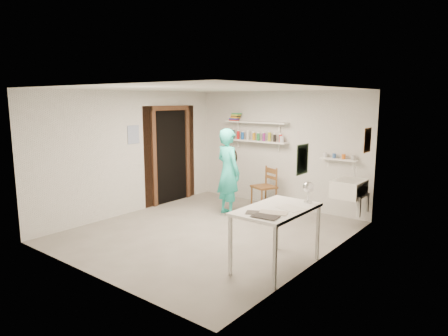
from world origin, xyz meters
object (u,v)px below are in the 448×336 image
Objects in this scene: wooden_chair at (264,187)px; desk_lamp at (308,187)px; wall_clock at (232,156)px; belfast_sink at (349,188)px; work_table at (276,238)px; man at (228,172)px.

desk_lamp reaches higher than wooden_chair.
wall_clock reaches higher than desk_lamp.
belfast_sink is 2.27m from work_table.
wooden_chair is (0.33, 0.77, -0.38)m from man.
belfast_sink is 1.83m from wooden_chair.
wooden_chair is 2.90m from work_table.
wall_clock is 0.33× the size of wooden_chair.
man reaches higher than wall_clock.
belfast_sink is 2.30m from wall_clock.
belfast_sink is 0.65× the size of wooden_chair.
wall_clock is (-0.07, 0.21, 0.28)m from man.
wooden_chair is 6.00× the size of desk_lamp.
work_table is at bearing 159.72° from man.
man reaches higher than work_table.
work_table is at bearing -22.87° from wall_clock.
belfast_sink is 2.25m from man.
wall_clock is (-2.21, -0.46, 0.42)m from belfast_sink.
wooden_chair is at bearing 135.69° from desk_lamp.
wooden_chair is at bearing -95.91° from man.
man is at bearing 153.99° from desk_lamp.
man reaches higher than belfast_sink.
work_table is 0.83m from desk_lamp.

